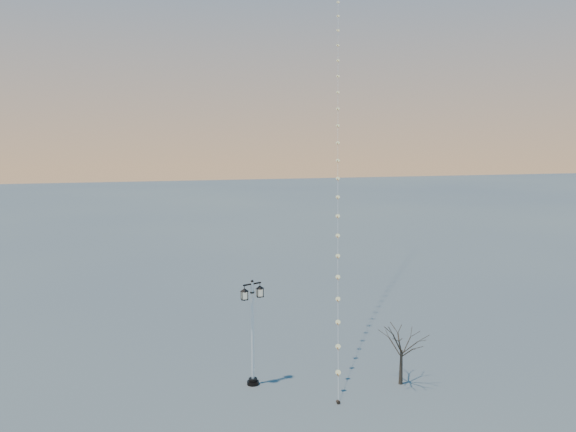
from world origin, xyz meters
name	(u,v)px	position (x,y,z in m)	size (l,w,h in m)	color
ground	(296,405)	(0.00, 0.00, 0.00)	(300.00, 300.00, 0.00)	#5A5D5B
street_lamp	(253,327)	(-1.63, 2.89, 3.21)	(1.41, 0.85, 5.80)	black
bare_tree	(402,341)	(6.12, 0.94, 2.41)	(2.10, 2.10, 3.48)	#34291F
kite_train	(338,90)	(7.85, 16.50, 16.78)	(12.18, 34.45, 33.80)	black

